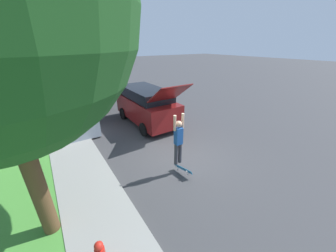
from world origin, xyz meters
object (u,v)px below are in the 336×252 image
(suv_parked, at_px, (146,105))
(skateboarder, at_px, (178,139))
(car_down_street, at_px, (96,84))
(skateboard, at_px, (183,169))

(suv_parked, bearing_deg, skateboarder, -105.21)
(car_down_street, bearing_deg, skateboard, -93.70)
(suv_parked, distance_m, skateboard, 5.17)
(suv_parked, xyz_separation_m, skateboard, (-1.20, -4.95, -0.88))
(suv_parked, bearing_deg, car_down_street, 91.31)
(suv_parked, height_order, skateboarder, suv_parked)
(car_down_street, relative_size, skateboarder, 2.43)
(car_down_street, distance_m, skateboard, 15.07)
(car_down_street, xyz_separation_m, skateboarder, (-1.06, -14.85, 0.73))
(skateboard, bearing_deg, suv_parked, 76.33)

